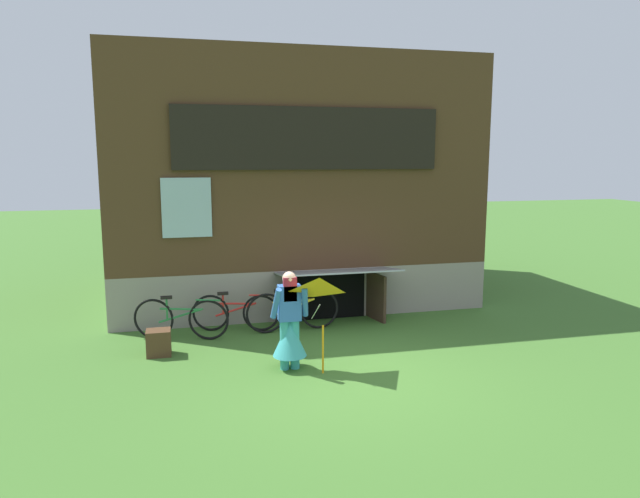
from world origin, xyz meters
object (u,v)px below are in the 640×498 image
(kite, at_px, (320,302))
(bicycle_red, at_px, (236,312))
(bicycle_yellow, at_px, (293,310))
(bicycle_green, at_px, (181,318))
(wooden_crate, at_px, (159,343))
(person, at_px, (290,329))

(kite, relative_size, bicycle_red, 0.88)
(bicycle_yellow, bearing_deg, kite, -95.61)
(kite, bearing_deg, bicycle_yellow, 88.09)
(bicycle_green, relative_size, wooden_crate, 3.88)
(bicycle_yellow, distance_m, wooden_crate, 2.54)
(kite, bearing_deg, person, 123.33)
(person, xyz_separation_m, bicycle_green, (-1.61, 1.89, -0.26))
(kite, distance_m, bicycle_green, 3.21)
(bicycle_red, bearing_deg, wooden_crate, -128.45)
(bicycle_yellow, relative_size, bicycle_green, 1.07)
(person, distance_m, bicycle_green, 2.50)
(bicycle_yellow, bearing_deg, wooden_crate, -165.16)
(bicycle_yellow, distance_m, bicycle_green, 2.04)
(person, relative_size, bicycle_yellow, 0.86)
(bicycle_red, bearing_deg, bicycle_green, -151.01)
(bicycle_red, height_order, bicycle_green, bicycle_green)
(bicycle_yellow, bearing_deg, person, -106.15)
(person, relative_size, bicycle_green, 0.92)
(kite, relative_size, bicycle_green, 0.84)
(person, distance_m, wooden_crate, 2.31)
(person, relative_size, bicycle_red, 0.96)
(bicycle_green, bearing_deg, bicycle_yellow, 18.19)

